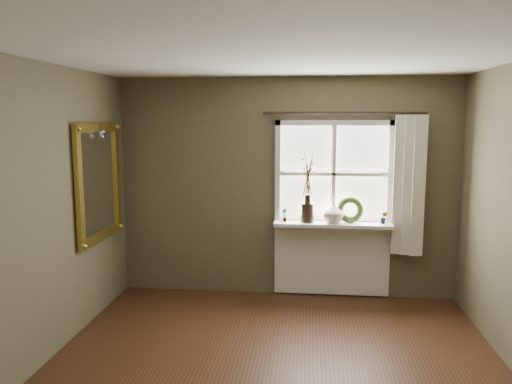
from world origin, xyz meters
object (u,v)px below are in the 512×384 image
object	(u,v)px
dark_jug	(307,213)
wreath	(350,213)
gilt_mirror	(99,182)
cream_vase	(333,212)

from	to	relation	value
dark_jug	wreath	xyz separation A→B (m)	(0.49, 0.04, 0.00)
gilt_mirror	cream_vase	bearing A→B (deg)	14.75
dark_jug	gilt_mirror	size ratio (longest dim) A/B	0.18
cream_vase	wreath	size ratio (longest dim) A/B	0.83
cream_vase	gilt_mirror	size ratio (longest dim) A/B	0.20
wreath	gilt_mirror	world-z (taller)	gilt_mirror
dark_jug	gilt_mirror	world-z (taller)	gilt_mirror
wreath	cream_vase	bearing A→B (deg)	-172.13
gilt_mirror	wreath	bearing A→B (deg)	14.52
dark_jug	cream_vase	xyz separation A→B (m)	(0.30, 0.00, 0.01)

